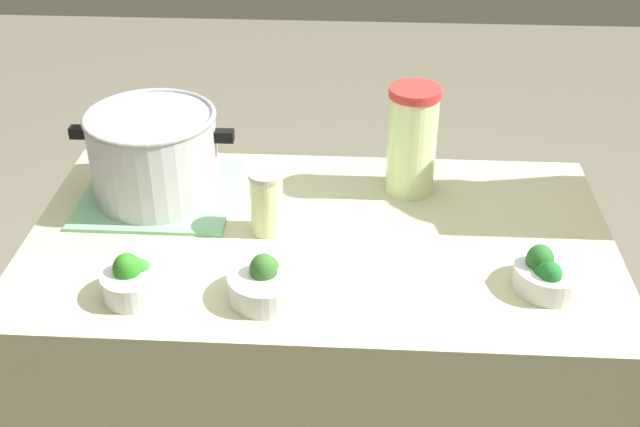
# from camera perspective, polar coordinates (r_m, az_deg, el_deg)

# --- Properties ---
(counter_slab) EXTENTS (1.17, 0.67, 0.91)m
(counter_slab) POSITION_cam_1_polar(r_m,az_deg,el_deg) (1.90, 0.00, -13.03)
(counter_slab) COLOR #BBBC92
(counter_slab) RESTS_ON ground_plane
(dish_cloth) EXTENTS (0.32, 0.31, 0.01)m
(dish_cloth) POSITION_cam_1_polar(r_m,az_deg,el_deg) (1.77, -11.39, 1.36)
(dish_cloth) COLOR #7BB989
(dish_cloth) RESTS_ON counter_slab
(cooking_pot) EXTENTS (0.34, 0.27, 0.19)m
(cooking_pot) POSITION_cam_1_polar(r_m,az_deg,el_deg) (1.72, -11.75, 4.24)
(cooking_pot) COLOR #B7B7BC
(cooking_pot) RESTS_ON dish_cloth
(lemonade_pitcher) EXTENTS (0.11, 0.11, 0.24)m
(lemonade_pitcher) POSITION_cam_1_polar(r_m,az_deg,el_deg) (1.71, 6.57, 5.23)
(lemonade_pitcher) COLOR #DEF3AB
(lemonade_pitcher) RESTS_ON counter_slab
(mason_jar) EXTENTS (0.07, 0.07, 0.13)m
(mason_jar) POSITION_cam_1_polar(r_m,az_deg,el_deg) (1.59, -3.82, 0.82)
(mason_jar) COLOR beige
(mason_jar) RESTS_ON counter_slab
(broccoli_bowl_front) EXTENTS (0.11, 0.11, 0.08)m
(broccoli_bowl_front) POSITION_cam_1_polar(r_m,az_deg,el_deg) (1.47, -13.19, -4.68)
(broccoli_bowl_front) COLOR silver
(broccoli_bowl_front) RESTS_ON counter_slab
(broccoli_bowl_center) EXTENTS (0.14, 0.14, 0.09)m
(broccoli_bowl_center) POSITION_cam_1_polar(r_m,az_deg,el_deg) (1.43, -3.88, -4.91)
(broccoli_bowl_center) COLOR silver
(broccoli_bowl_center) RESTS_ON counter_slab
(broccoli_bowl_back) EXTENTS (0.13, 0.13, 0.08)m
(broccoli_bowl_back) POSITION_cam_1_polar(r_m,az_deg,el_deg) (1.50, 15.93, -4.18)
(broccoli_bowl_back) COLOR silver
(broccoli_bowl_back) RESTS_ON counter_slab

